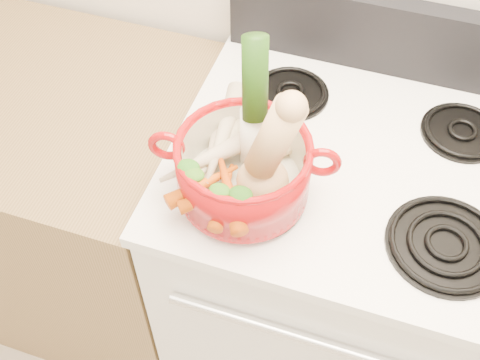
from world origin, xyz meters
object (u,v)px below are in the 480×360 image
(dutch_oven, at_px, (243,169))
(leek, at_px, (252,108))
(stove_body, at_px, (332,277))
(squash, at_px, (264,152))

(dutch_oven, height_order, leek, leek)
(stove_body, height_order, leek, leek)
(squash, bearing_deg, stove_body, 33.66)
(dutch_oven, xyz_separation_m, squash, (0.04, -0.02, 0.09))
(dutch_oven, height_order, squash, squash)
(stove_body, relative_size, dutch_oven, 3.64)
(leek, bearing_deg, dutch_oven, -112.94)
(stove_body, bearing_deg, dutch_oven, -140.93)
(dutch_oven, bearing_deg, leek, 79.54)
(leek, bearing_deg, stove_body, 7.02)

